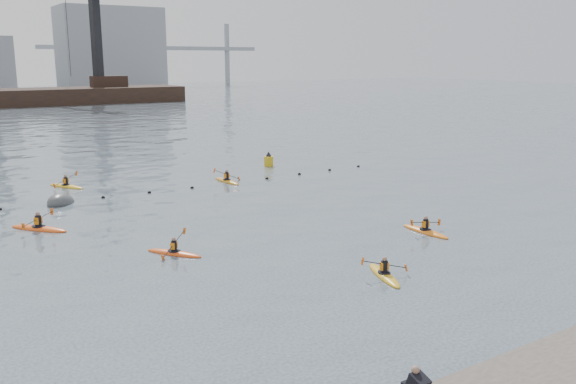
% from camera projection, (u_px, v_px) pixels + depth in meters
% --- Properties ---
extents(ground, '(400.00, 400.00, 0.00)m').
position_uv_depth(ground, '(412.00, 295.00, 22.84)').
color(ground, '#33434B').
rests_on(ground, ground).
extents(float_line, '(33.24, 0.73, 0.24)m').
position_uv_depth(float_line, '(170.00, 190.00, 41.07)').
color(float_line, black).
rests_on(float_line, ground).
extents(kayaker_0, '(2.08, 2.65, 1.11)m').
position_uv_depth(kayaker_0, '(174.00, 252.00, 27.58)').
color(kayaker_0, '#DD4B14').
rests_on(kayaker_0, ground).
extents(kayaker_1, '(1.93, 2.99, 0.99)m').
position_uv_depth(kayaker_1, '(384.00, 274.00, 24.77)').
color(kayaker_1, gold).
rests_on(kayaker_1, ground).
extents(kayaker_2, '(2.67, 3.06, 1.09)m').
position_uv_depth(kayaker_2, '(39.00, 228.00, 31.54)').
color(kayaker_2, '#ED5416').
rests_on(kayaker_2, ground).
extents(kayaker_3, '(2.18, 3.17, 1.22)m').
position_uv_depth(kayaker_3, '(227.00, 181.00, 43.83)').
color(kayaker_3, orange).
rests_on(kayaker_3, ground).
extents(kayaker_4, '(2.10, 3.09, 0.99)m').
position_uv_depth(kayaker_4, '(425.00, 231.00, 31.04)').
color(kayaker_4, orange).
rests_on(kayaker_4, ground).
extents(kayaker_5, '(2.06, 3.02, 1.09)m').
position_uv_depth(kayaker_5, '(66.00, 186.00, 42.04)').
color(kayaker_5, gold).
rests_on(kayaker_5, ground).
extents(mooring_buoy, '(2.70, 2.97, 1.69)m').
position_uv_depth(mooring_buoy, '(61.00, 203.00, 37.39)').
color(mooring_buoy, '#3F4245').
rests_on(mooring_buoy, ground).
extents(nav_buoy, '(0.76, 0.76, 1.38)m').
position_uv_depth(nav_buoy, '(269.00, 161.00, 50.27)').
color(nav_buoy, gold).
rests_on(nav_buoy, ground).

